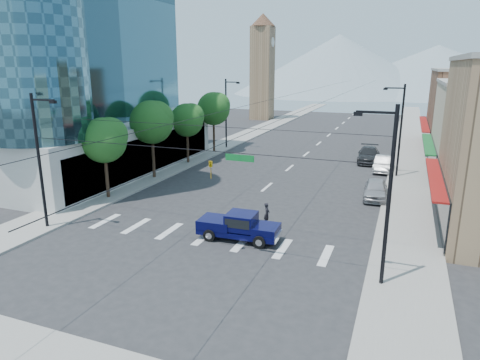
{
  "coord_description": "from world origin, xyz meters",
  "views": [
    {
      "loc": [
        11.22,
        -21.55,
        10.68
      ],
      "look_at": [
        0.87,
        5.04,
        3.0
      ],
      "focal_mm": 32.0,
      "sensor_mm": 36.0,
      "label": 1
    }
  ],
  "objects": [
    {
      "name": "tree_near",
      "position": [
        -11.07,
        6.1,
        4.99
      ],
      "size": [
        3.65,
        3.64,
        6.71
      ],
      "color": "black",
      "rests_on": "ground"
    },
    {
      "name": "office_tower",
      "position": [
        -26.26,
        13.85,
        14.45
      ],
      "size": [
        29.5,
        27.0,
        30.0
      ],
      "color": "#B7B7B2",
      "rests_on": "ground"
    },
    {
      "name": "clock_tower",
      "position": [
        -16.5,
        62.0,
        10.64
      ],
      "size": [
        4.8,
        4.8,
        20.4
      ],
      "color": "#8C6B4C",
      "rests_on": "ground"
    },
    {
      "name": "lamp_pole_nw",
      "position": [
        -10.67,
        30.0,
        4.94
      ],
      "size": [
        2.0,
        0.25,
        9.0
      ],
      "color": "black",
      "rests_on": "ground"
    },
    {
      "name": "mountain_left",
      "position": [
        -15.0,
        150.0,
        11.0
      ],
      "size": [
        80.0,
        80.0,
        22.0
      ],
      "primitive_type": "cone",
      "color": "gray",
      "rests_on": "ground"
    },
    {
      "name": "mountain_right",
      "position": [
        20.0,
        160.0,
        9.0
      ],
      "size": [
        90.0,
        90.0,
        18.0
      ],
      "primitive_type": "cone",
      "color": "gray",
      "rests_on": "ground"
    },
    {
      "name": "tree_far",
      "position": [
        -11.07,
        27.1,
        5.59
      ],
      "size": [
        4.09,
        4.09,
        7.52
      ],
      "color": "black",
      "rests_on": "ground"
    },
    {
      "name": "ground",
      "position": [
        0.0,
        0.0,
        0.0
      ],
      "size": [
        160.0,
        160.0,
        0.0
      ],
      "primitive_type": "plane",
      "color": "#28282B",
      "rests_on": "ground"
    },
    {
      "name": "signal_rig",
      "position": [
        0.19,
        -1.0,
        4.64
      ],
      "size": [
        21.8,
        0.2,
        9.0
      ],
      "color": "black",
      "rests_on": "ground"
    },
    {
      "name": "sidewalk_right",
      "position": [
        12.0,
        40.0,
        0.07
      ],
      "size": [
        4.0,
        120.0,
        0.15
      ],
      "primitive_type": "cube",
      "color": "gray",
      "rests_on": "ground"
    },
    {
      "name": "tree_midfar",
      "position": [
        -11.07,
        20.1,
        4.99
      ],
      "size": [
        3.65,
        3.64,
        6.71
      ],
      "color": "black",
      "rests_on": "ground"
    },
    {
      "name": "parked_car_mid",
      "position": [
        9.4,
        24.2,
        0.79
      ],
      "size": [
        1.82,
        4.83,
        1.57
      ],
      "primitive_type": "imported",
      "rotation": [
        0.0,
        0.0,
        -0.03
      ],
      "color": "silver",
      "rests_on": "ground"
    },
    {
      "name": "lamp_pole_ne",
      "position": [
        10.67,
        22.0,
        4.94
      ],
      "size": [
        2.0,
        0.25,
        9.0
      ],
      "color": "black",
      "rests_on": "ground"
    },
    {
      "name": "parked_car_near",
      "position": [
        9.39,
        14.01,
        0.8
      ],
      "size": [
        2.15,
        4.79,
        1.6
      ],
      "primitive_type": "imported",
      "rotation": [
        0.0,
        0.0,
        0.06
      ],
      "color": "#AAAAAF",
      "rests_on": "ground"
    },
    {
      "name": "pedestrian",
      "position": [
        2.87,
        5.0,
        0.79
      ],
      "size": [
        0.42,
        0.6,
        1.58
      ],
      "primitive_type": "imported",
      "rotation": [
        0.0,
        0.0,
        1.66
      ],
      "color": "black",
      "rests_on": "ground"
    },
    {
      "name": "pickup_truck",
      "position": [
        1.98,
        1.9,
        0.92
      ],
      "size": [
        5.28,
        2.2,
        1.76
      ],
      "rotation": [
        0.0,
        0.0,
        0.04
      ],
      "color": "#070839",
      "rests_on": "ground"
    },
    {
      "name": "parked_car_far",
      "position": [
        7.6,
        28.09,
        0.84
      ],
      "size": [
        2.7,
        5.94,
        1.69
      ],
      "primitive_type": "imported",
      "rotation": [
        0.0,
        0.0,
        0.06
      ],
      "color": "#28282A",
      "rests_on": "ground"
    },
    {
      "name": "tree_midnear",
      "position": [
        -11.07,
        13.1,
        5.59
      ],
      "size": [
        4.09,
        4.09,
        7.52
      ],
      "color": "black",
      "rests_on": "ground"
    },
    {
      "name": "sidewalk_left",
      "position": [
        -12.0,
        40.0,
        0.07
      ],
      "size": [
        4.0,
        120.0,
        0.15
      ],
      "primitive_type": "cube",
      "color": "gray",
      "rests_on": "ground"
    }
  ]
}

